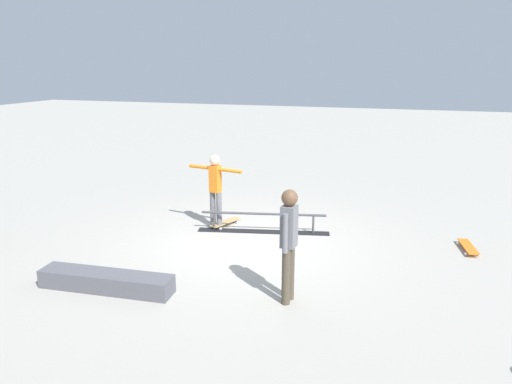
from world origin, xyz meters
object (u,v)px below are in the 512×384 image
at_px(skate_ledge, 106,281).
at_px(loose_skateboard_orange, 468,247).
at_px(skateboard_main, 225,222).
at_px(bystander_grey_shirt, 289,240).
at_px(skater_main, 215,186).
at_px(grind_rail, 263,224).

height_order(skate_ledge, loose_skateboard_orange, skate_ledge).
xyz_separation_m(skateboard_main, bystander_grey_shirt, (-2.11, 2.88, 0.90)).
xyz_separation_m(skater_main, loose_skateboard_orange, (-5.03, -0.26, -0.85)).
xyz_separation_m(grind_rail, loose_skateboard_orange, (-3.99, -0.21, -0.11)).
bearing_deg(skater_main, grind_rail, -166.54).
distance_m(skater_main, bystander_grey_shirt, 3.51).
relative_size(grind_rail, skateboard_main, 3.36).
relative_size(grind_rail, skate_ledge, 1.28).
relative_size(skateboard_main, loose_skateboard_orange, 0.99).
xyz_separation_m(skater_main, skateboard_main, (-0.14, -0.18, -0.85)).
distance_m(grind_rail, skate_ledge, 3.61).
bearing_deg(bystander_grey_shirt, skater_main, 46.45).
bearing_deg(grind_rail, bystander_grey_shirt, 101.55).
bearing_deg(grind_rail, skateboard_main, -20.60).
height_order(skater_main, skateboard_main, skater_main).
bearing_deg(loose_skateboard_orange, skate_ledge, -67.75).
relative_size(skate_ledge, loose_skateboard_orange, 2.62).
relative_size(grind_rail, skater_main, 1.73).
xyz_separation_m(skate_ledge, loose_skateboard_orange, (-5.56, -3.46, -0.07)).
bearing_deg(grind_rail, skater_main, -9.43).
xyz_separation_m(grind_rail, skate_ledge, (1.57, 3.25, -0.04)).
height_order(grind_rail, skater_main, skater_main).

